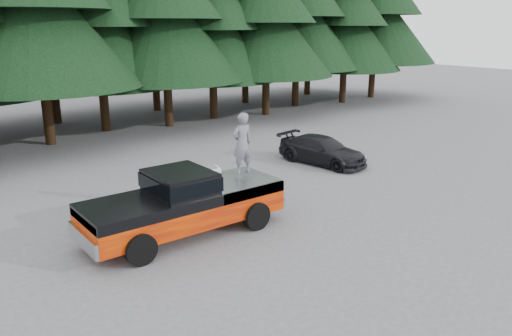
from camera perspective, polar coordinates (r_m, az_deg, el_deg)
ground at (r=15.01m, az=-2.82°, el=-6.93°), size 120.00×120.00×0.00m
pickup_truck at (r=14.52m, az=-8.17°, el=-5.05°), size 6.00×2.04×1.33m
truck_cab at (r=14.16m, az=-8.68°, el=-1.51°), size 1.66×1.90×0.59m
air_compressor at (r=14.76m, az=-5.59°, el=-0.91°), size 0.81×0.73×0.47m
man_on_bed at (r=15.52m, az=-1.60°, el=2.83°), size 0.71×0.47×1.94m
parked_car at (r=21.85m, az=7.58°, el=2.03°), size 2.31×4.30×1.18m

